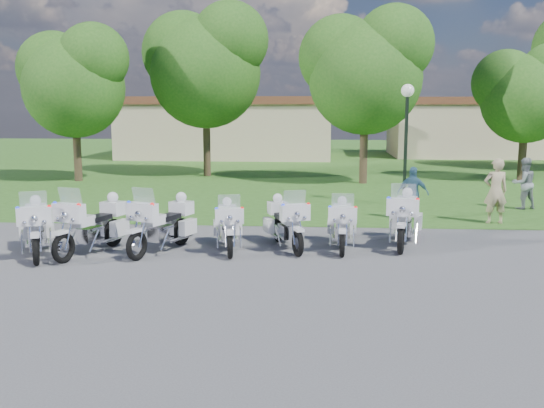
# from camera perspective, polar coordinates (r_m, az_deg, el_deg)

# --- Properties ---
(ground) EXTENTS (100.00, 100.00, 0.00)m
(ground) POSITION_cam_1_polar(r_m,az_deg,el_deg) (14.51, 3.48, -4.50)
(ground) COLOR #4F4F53
(ground) RESTS_ON ground
(grass_lawn) EXTENTS (100.00, 48.00, 0.01)m
(grass_lawn) POSITION_cam_1_polar(r_m,az_deg,el_deg) (41.25, 4.04, 4.32)
(grass_lawn) COLOR #305A1C
(grass_lawn) RESTS_ON ground
(motorcycle_0) EXTENTS (1.39, 2.23, 1.60)m
(motorcycle_0) POSITION_cam_1_polar(r_m,az_deg,el_deg) (15.03, -21.33, -2.02)
(motorcycle_0) COLOR black
(motorcycle_0) RESTS_ON ground
(motorcycle_1) EXTENTS (1.30, 2.38, 1.66)m
(motorcycle_1) POSITION_cam_1_polar(r_m,az_deg,el_deg) (14.82, -16.48, -1.83)
(motorcycle_1) COLOR black
(motorcycle_1) RESTS_ON ground
(motorcycle_2) EXTENTS (1.36, 2.29, 1.63)m
(motorcycle_2) POSITION_cam_1_polar(r_m,az_deg,el_deg) (14.64, -10.18, -1.78)
(motorcycle_2) COLOR black
(motorcycle_2) RESTS_ON ground
(motorcycle_3) EXTENTS (0.95, 2.14, 1.45)m
(motorcycle_3) POSITION_cam_1_polar(r_m,az_deg,el_deg) (14.60, -4.13, -1.99)
(motorcycle_3) COLOR black
(motorcycle_3) RESTS_ON ground
(motorcycle_4) EXTENTS (1.23, 2.16, 1.52)m
(motorcycle_4) POSITION_cam_1_polar(r_m,az_deg,el_deg) (14.77, 1.30, -1.72)
(motorcycle_4) COLOR black
(motorcycle_4) RESTS_ON ground
(motorcycle_5) EXTENTS (0.73, 2.16, 1.45)m
(motorcycle_5) POSITION_cam_1_polar(r_m,az_deg,el_deg) (14.80, 6.61, -1.87)
(motorcycle_5) COLOR black
(motorcycle_5) RESTS_ON ground
(motorcycle_6) EXTENTS (1.12, 2.42, 1.65)m
(motorcycle_6) POSITION_cam_1_polar(r_m,az_deg,el_deg) (15.40, 12.38, -1.28)
(motorcycle_6) COLOR black
(motorcycle_6) RESTS_ON ground
(lamp_post) EXTENTS (0.44, 0.44, 4.19)m
(lamp_post) POSITION_cam_1_polar(r_m,az_deg,el_deg) (21.37, 12.57, 8.22)
(lamp_post) COLOR black
(lamp_post) RESTS_ON ground
(tree_0) EXTENTS (5.38, 4.59, 7.18)m
(tree_0) POSITION_cam_1_polar(r_m,az_deg,el_deg) (29.68, -18.22, 11.22)
(tree_0) COLOR #38281C
(tree_0) RESTS_ON ground
(tree_1) EXTENTS (6.35, 5.42, 8.46)m
(tree_1) POSITION_cam_1_polar(r_m,az_deg,el_deg) (30.62, -6.36, 13.13)
(tree_1) COLOR #38281C
(tree_1) RESTS_ON ground
(tree_2) EXTENTS (5.86, 5.00, 7.82)m
(tree_2) POSITION_cam_1_polar(r_m,az_deg,el_deg) (27.67, 8.70, 12.63)
(tree_2) COLOR #38281C
(tree_2) RESTS_ON ground
(tree_3) EXTENTS (4.74, 4.04, 6.31)m
(tree_3) POSITION_cam_1_polar(r_m,az_deg,el_deg) (30.50, 22.75, 9.83)
(tree_3) COLOR #38281C
(tree_3) RESTS_ON ground
(building_west) EXTENTS (14.56, 8.32, 4.10)m
(building_west) POSITION_cam_1_polar(r_m,az_deg,el_deg) (42.58, -4.09, 7.25)
(building_west) COLOR #C8AE90
(building_west) RESTS_ON ground
(building_east) EXTENTS (11.44, 7.28, 4.10)m
(building_east) POSITION_cam_1_polar(r_m,az_deg,el_deg) (45.43, 18.21, 6.93)
(building_east) COLOR #C8AE90
(building_east) RESTS_ON ground
(bystander_a) EXTENTS (0.74, 0.52, 1.93)m
(bystander_a) POSITION_cam_1_polar(r_m,az_deg,el_deg) (18.97, 20.30, 1.12)
(bystander_a) COLOR tan
(bystander_a) RESTS_ON ground
(bystander_b) EXTENTS (0.99, 0.86, 1.73)m
(bystander_b) POSITION_cam_1_polar(r_m,az_deg,el_deg) (22.07, 22.61, 1.77)
(bystander_b) COLOR gray
(bystander_b) RESTS_ON ground
(bystander_c) EXTENTS (1.03, 0.71, 1.62)m
(bystander_c) POSITION_cam_1_polar(r_m,az_deg,el_deg) (18.95, 13.13, 0.97)
(bystander_c) COLOR #356280
(bystander_c) RESTS_ON ground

